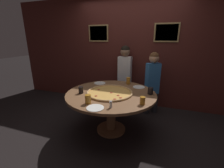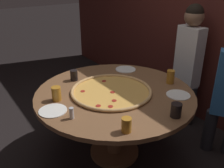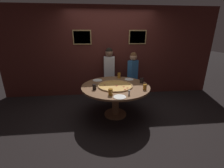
{
  "view_description": "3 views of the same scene",
  "coord_description": "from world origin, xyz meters",
  "px_view_note": "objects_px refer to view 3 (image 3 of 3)",
  "views": [
    {
      "loc": [
        0.81,
        -2.27,
        1.63
      ],
      "look_at": [
        -0.0,
        0.06,
        0.87
      ],
      "focal_mm": 24.0,
      "sensor_mm": 36.0,
      "label": 1
    },
    {
      "loc": [
        1.76,
        -1.25,
        1.82
      ],
      "look_at": [
        0.05,
        -0.07,
        0.86
      ],
      "focal_mm": 40.0,
      "sensor_mm": 36.0,
      "label": 2
    },
    {
      "loc": [
        -0.39,
        -3.15,
        1.87
      ],
      "look_at": [
        -0.09,
        -0.09,
        0.81
      ],
      "focal_mm": 24.0,
      "sensor_mm": 36.0,
      "label": 3
    }
  ],
  "objects_px": {
    "giant_pizza": "(115,86)",
    "condiment_shaker": "(129,93)",
    "drink_cup_front_edge": "(119,76)",
    "drink_cup_far_left": "(145,87)",
    "diner_far_left": "(133,73)",
    "drink_cup_by_shaker": "(94,87)",
    "diner_side_right": "(109,70)",
    "drink_cup_centre_back": "(111,92)",
    "dining_table": "(116,91)",
    "white_plate_left_side": "(119,97)",
    "white_plate_near_front": "(129,79)",
    "white_plate_right_side": "(98,80)",
    "drink_cup_near_right": "(142,81)"
  },
  "relations": [
    {
      "from": "drink_cup_front_edge",
      "to": "diner_far_left",
      "type": "distance_m",
      "value": 0.57
    },
    {
      "from": "white_plate_left_side",
      "to": "condiment_shaker",
      "type": "distance_m",
      "value": 0.22
    },
    {
      "from": "drink_cup_far_left",
      "to": "diner_side_right",
      "type": "bearing_deg",
      "value": 113.78
    },
    {
      "from": "drink_cup_centre_back",
      "to": "condiment_shaker",
      "type": "height_order",
      "value": "drink_cup_centre_back"
    },
    {
      "from": "giant_pizza",
      "to": "condiment_shaker",
      "type": "distance_m",
      "value": 0.56
    },
    {
      "from": "drink_cup_near_right",
      "to": "condiment_shaker",
      "type": "xyz_separation_m",
      "value": [
        -0.45,
        -0.7,
        -0.01
      ]
    },
    {
      "from": "drink_cup_near_right",
      "to": "white_plate_right_side",
      "type": "xyz_separation_m",
      "value": [
        -1.04,
        0.3,
        -0.05
      ]
    },
    {
      "from": "drink_cup_centre_back",
      "to": "condiment_shaker",
      "type": "xyz_separation_m",
      "value": [
        0.35,
        -0.03,
        -0.02
      ]
    },
    {
      "from": "dining_table",
      "to": "white_plate_right_side",
      "type": "xyz_separation_m",
      "value": [
        -0.4,
        0.44,
        0.14
      ]
    },
    {
      "from": "drink_cup_far_left",
      "to": "drink_cup_front_edge",
      "type": "bearing_deg",
      "value": 114.87
    },
    {
      "from": "condiment_shaker",
      "to": "drink_cup_far_left",
      "type": "bearing_deg",
      "value": 32.77
    },
    {
      "from": "diner_far_left",
      "to": "drink_cup_by_shaker",
      "type": "bearing_deg",
      "value": 13.6
    },
    {
      "from": "drink_cup_by_shaker",
      "to": "diner_side_right",
      "type": "relative_size",
      "value": 0.08
    },
    {
      "from": "drink_cup_far_left",
      "to": "condiment_shaker",
      "type": "xyz_separation_m",
      "value": [
        -0.38,
        -0.25,
        -0.01
      ]
    },
    {
      "from": "diner_side_right",
      "to": "drink_cup_far_left",
      "type": "bearing_deg",
      "value": 116.48
    },
    {
      "from": "drink_cup_centre_back",
      "to": "white_plate_right_side",
      "type": "xyz_separation_m",
      "value": [
        -0.24,
        0.97,
        -0.06
      ]
    },
    {
      "from": "drink_cup_centre_back",
      "to": "diner_side_right",
      "type": "xyz_separation_m",
      "value": [
        0.11,
        1.65,
        0.03
      ]
    },
    {
      "from": "white_plate_right_side",
      "to": "dining_table",
      "type": "bearing_deg",
      "value": -47.67
    },
    {
      "from": "white_plate_near_front",
      "to": "drink_cup_near_right",
      "type": "bearing_deg",
      "value": -51.66
    },
    {
      "from": "dining_table",
      "to": "drink_cup_centre_back",
      "type": "xyz_separation_m",
      "value": [
        -0.16,
        -0.53,
        0.2
      ]
    },
    {
      "from": "white_plate_left_side",
      "to": "white_plate_near_front",
      "type": "bearing_deg",
      "value": 69.42
    },
    {
      "from": "giant_pizza",
      "to": "condiment_shaker",
      "type": "height_order",
      "value": "condiment_shaker"
    },
    {
      "from": "giant_pizza",
      "to": "white_plate_left_side",
      "type": "bearing_deg",
      "value": -89.26
    },
    {
      "from": "drink_cup_front_edge",
      "to": "condiment_shaker",
      "type": "relative_size",
      "value": 1.44
    },
    {
      "from": "drink_cup_centre_back",
      "to": "condiment_shaker",
      "type": "bearing_deg",
      "value": -4.38
    },
    {
      "from": "giant_pizza",
      "to": "drink_cup_centre_back",
      "type": "bearing_deg",
      "value": -106.78
    },
    {
      "from": "white_plate_right_side",
      "to": "drink_cup_near_right",
      "type": "bearing_deg",
      "value": -16.0
    },
    {
      "from": "dining_table",
      "to": "giant_pizza",
      "type": "relative_size",
      "value": 1.96
    },
    {
      "from": "white_plate_left_side",
      "to": "diner_side_right",
      "type": "distance_m",
      "value": 1.76
    },
    {
      "from": "condiment_shaker",
      "to": "diner_side_right",
      "type": "distance_m",
      "value": 1.7
    },
    {
      "from": "white_plate_near_front",
      "to": "condiment_shaker",
      "type": "xyz_separation_m",
      "value": [
        -0.21,
        -1.0,
        0.05
      ]
    },
    {
      "from": "white_plate_right_side",
      "to": "white_plate_near_front",
      "type": "bearing_deg",
      "value": 0.3
    },
    {
      "from": "giant_pizza",
      "to": "white_plate_right_side",
      "type": "distance_m",
      "value": 0.61
    },
    {
      "from": "white_plate_right_side",
      "to": "condiment_shaker",
      "type": "bearing_deg",
      "value": -59.14
    },
    {
      "from": "drink_cup_front_edge",
      "to": "white_plate_near_front",
      "type": "height_order",
      "value": "drink_cup_front_edge"
    },
    {
      "from": "condiment_shaker",
      "to": "drink_cup_by_shaker",
      "type": "bearing_deg",
      "value": 151.63
    },
    {
      "from": "giant_pizza",
      "to": "diner_side_right",
      "type": "distance_m",
      "value": 1.16
    },
    {
      "from": "condiment_shaker",
      "to": "dining_table",
      "type": "bearing_deg",
      "value": 109.19
    },
    {
      "from": "drink_cup_centre_back",
      "to": "drink_cup_far_left",
      "type": "relative_size",
      "value": 1.15
    },
    {
      "from": "drink_cup_front_edge",
      "to": "giant_pizza",
      "type": "bearing_deg",
      "value": -105.66
    },
    {
      "from": "drink_cup_far_left",
      "to": "drink_cup_centre_back",
      "type": "bearing_deg",
      "value": -163.38
    },
    {
      "from": "drink_cup_far_left",
      "to": "drink_cup_by_shaker",
      "type": "bearing_deg",
      "value": 173.94
    },
    {
      "from": "drink_cup_front_edge",
      "to": "drink_cup_far_left",
      "type": "relative_size",
      "value": 1.24
    },
    {
      "from": "drink_cup_by_shaker",
      "to": "giant_pizza",
      "type": "bearing_deg",
      "value": 19.48
    },
    {
      "from": "giant_pizza",
      "to": "condiment_shaker",
      "type": "xyz_separation_m",
      "value": [
        0.2,
        -0.52,
        0.04
      ]
    },
    {
      "from": "dining_table",
      "to": "drink_cup_far_left",
      "type": "xyz_separation_m",
      "value": [
        0.58,
        -0.31,
        0.19
      ]
    },
    {
      "from": "drink_cup_by_shaker",
      "to": "condiment_shaker",
      "type": "distance_m",
      "value": 0.75
    },
    {
      "from": "drink_cup_front_edge",
      "to": "diner_side_right",
      "type": "distance_m",
      "value": 0.58
    },
    {
      "from": "drink_cup_front_edge",
      "to": "white_plate_left_side",
      "type": "xyz_separation_m",
      "value": [
        -0.17,
        -1.22,
        -0.07
      ]
    },
    {
      "from": "giant_pizza",
      "to": "condiment_shaker",
      "type": "relative_size",
      "value": 8.07
    }
  ]
}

